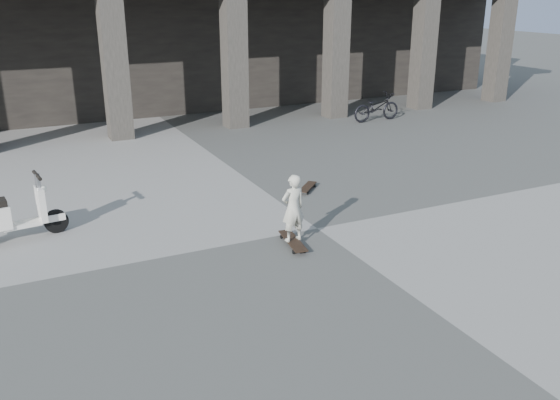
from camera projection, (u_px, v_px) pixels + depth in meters
name	position (u px, v px, depth m)	size (l,w,h in m)	color
ground	(317.00, 228.00, 10.67)	(90.00, 90.00, 0.00)	#4A4B48
colonnade	(134.00, 20.00, 21.35)	(28.00, 8.82, 6.00)	black
longboard	(293.00, 241.00, 9.94)	(0.35, 0.97, 0.09)	black
skateboard_spare	(307.00, 187.00, 12.67)	(0.68, 0.68, 0.09)	black
child	(293.00, 208.00, 9.74)	(0.42, 0.28, 1.15)	#BBB9A8
scooter	(1.00, 218.00, 9.92)	(1.60, 0.60, 1.12)	black
bicycle	(376.00, 107.00, 19.25)	(0.60, 1.72, 0.91)	black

